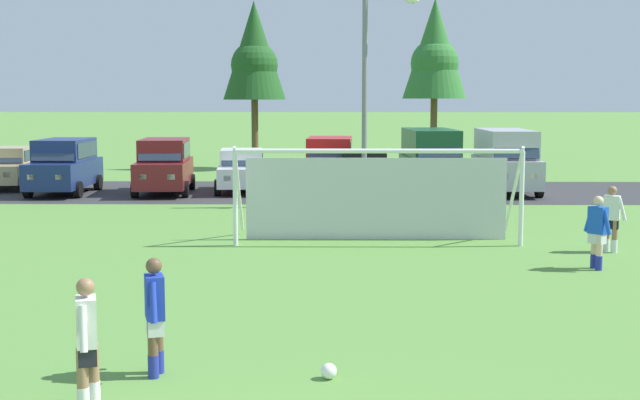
# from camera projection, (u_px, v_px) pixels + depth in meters

# --- Properties ---
(ground_plane) EXTENTS (400.00, 400.00, 0.00)m
(ground_plane) POSITION_uv_depth(u_px,v_px,m) (308.00, 242.00, 22.72)
(ground_plane) COLOR #598C3D
(parking_lot_strip) EXTENTS (52.00, 8.40, 0.01)m
(parking_lot_strip) POSITION_uv_depth(u_px,v_px,m) (316.00, 192.00, 34.80)
(parking_lot_strip) COLOR #333335
(parking_lot_strip) RESTS_ON ground
(soccer_ball) EXTENTS (0.22, 0.22, 0.22)m
(soccer_ball) POSITION_uv_depth(u_px,v_px,m) (329.00, 371.00, 11.66)
(soccer_ball) COLOR white
(soccer_ball) RESTS_ON ground
(soccer_goal) EXTENTS (7.44, 1.99, 2.57)m
(soccer_goal) POSITION_uv_depth(u_px,v_px,m) (376.00, 193.00, 22.76)
(soccer_goal) COLOR white
(soccer_goal) RESTS_ON ground
(player_striker_near) EXTENTS (0.66, 0.47, 1.64)m
(player_striker_near) POSITION_uv_depth(u_px,v_px,m) (611.00, 219.00, 21.16)
(player_striker_near) COLOR #936B4C
(player_striker_near) RESTS_ON ground
(player_midfield_center) EXTENTS (0.34, 0.75, 1.64)m
(player_midfield_center) POSITION_uv_depth(u_px,v_px,m) (155.00, 317.00, 11.73)
(player_midfield_center) COLOR brown
(player_midfield_center) RESTS_ON ground
(player_winger_left) EXTENTS (0.34, 0.75, 1.64)m
(player_winger_left) POSITION_uv_depth(u_px,v_px,m) (87.00, 344.00, 10.44)
(player_winger_left) COLOR #936B4C
(player_winger_left) RESTS_ON ground
(player_winger_right) EXTENTS (0.48, 0.66, 1.64)m
(player_winger_right) POSITION_uv_depth(u_px,v_px,m) (597.00, 233.00, 19.03)
(player_winger_right) COLOR beige
(player_winger_right) RESTS_ON ground
(parked_car_slot_far_left) EXTENTS (2.29, 4.33, 1.72)m
(parked_car_slot_far_left) POSITION_uv_depth(u_px,v_px,m) (10.00, 167.00, 36.00)
(parked_car_slot_far_left) COLOR tan
(parked_car_slot_far_left) RESTS_ON ground
(parked_car_slot_left) EXTENTS (2.15, 4.61, 2.16)m
(parked_car_slot_left) POSITION_uv_depth(u_px,v_px,m) (64.00, 166.00, 33.95)
(parked_car_slot_left) COLOR navy
(parked_car_slot_left) RESTS_ON ground
(parked_car_slot_center_left) EXTENTS (2.39, 4.73, 2.16)m
(parked_car_slot_center_left) POSITION_uv_depth(u_px,v_px,m) (164.00, 165.00, 34.03)
(parked_car_slot_center_left) COLOR maroon
(parked_car_slot_center_left) RESTS_ON ground
(parked_car_slot_center) EXTENTS (2.29, 4.33, 1.72)m
(parked_car_slot_center) POSITION_uv_depth(u_px,v_px,m) (242.00, 170.00, 34.62)
(parked_car_slot_center) COLOR silver
(parked_car_slot_center) RESTS_ON ground
(parked_car_slot_center_right) EXTENTS (2.29, 4.68, 2.16)m
(parked_car_slot_center_right) POSITION_uv_depth(u_px,v_px,m) (330.00, 163.00, 35.30)
(parked_car_slot_center_right) COLOR red
(parked_car_slot_center_right) RESTS_ON ground
(parked_car_slot_right) EXTENTS (2.14, 4.25, 1.72)m
(parked_car_slot_right) POSITION_uv_depth(u_px,v_px,m) (363.00, 172.00, 33.78)
(parked_car_slot_right) COLOR black
(parked_car_slot_right) RESTS_ON ground
(parked_car_slot_far_right) EXTENTS (2.40, 4.90, 2.52)m
(parked_car_slot_far_right) POSITION_uv_depth(u_px,v_px,m) (431.00, 159.00, 34.64)
(parked_car_slot_far_right) COLOR #194C2D
(parked_car_slot_far_right) RESTS_ON ground
(parked_car_slot_end) EXTENTS (2.22, 4.81, 2.52)m
(parked_car_slot_end) POSITION_uv_depth(u_px,v_px,m) (506.00, 159.00, 34.14)
(parked_car_slot_end) COLOR #B2B2BC
(parked_car_slot_end) RESTS_ON ground
(tree_left_edge) EXTENTS (3.31, 3.31, 8.81)m
(tree_left_edge) POSITION_uv_depth(u_px,v_px,m) (254.00, 54.00, 45.18)
(tree_left_edge) COLOR brown
(tree_left_edge) RESTS_ON ground
(tree_mid_left) EXTENTS (3.35, 3.35, 8.94)m
(tree_mid_left) POSITION_uv_depth(u_px,v_px,m) (435.00, 52.00, 44.96)
(tree_mid_left) COLOR brown
(tree_mid_left) RESTS_ON ground
(street_lamp) EXTENTS (2.00, 0.32, 7.25)m
(street_lamp) POSITION_uv_depth(u_px,v_px,m) (370.00, 98.00, 29.70)
(street_lamp) COLOR slate
(street_lamp) RESTS_ON ground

